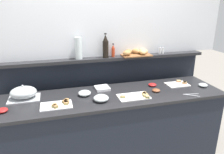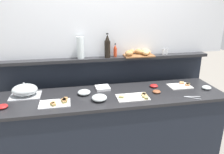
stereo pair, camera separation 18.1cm
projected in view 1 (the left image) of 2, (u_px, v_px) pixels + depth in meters
The scene contains 22 objects.
ground_plane at pixel (103, 132), 3.37m from camera, with size 12.00×12.00×0.00m, color gray.
buffet_counter at pixel (113, 127), 2.68m from camera, with size 2.66×0.70×0.88m.
back_ledge_unit at pixel (103, 96), 3.09m from camera, with size 2.87×0.22×1.23m.
upper_wall_panel at pixel (102, 2), 2.70m from camera, with size 3.47×0.08×1.37m, color white.
sandwich_platter_rear at pixel (136, 96), 2.47m from camera, with size 0.36×0.22×0.04m.
sandwich_platter_front at pixel (58, 105), 2.26m from camera, with size 0.33×0.21×0.04m.
sandwich_platter_side at pixel (178, 84), 2.85m from camera, with size 0.29×0.21×0.04m.
serving_cloche at pixel (24, 93), 2.39m from camera, with size 0.34×0.24×0.17m.
glass_bowl_large at pixel (101, 98), 2.36m from camera, with size 0.17×0.17×0.07m.
glass_bowl_medium at pixel (203, 85), 2.77m from camera, with size 0.11×0.11×0.04m.
glass_bowl_small at pixel (85, 93), 2.50m from camera, with size 0.15×0.15×0.06m.
condiment_bowl_dark at pixel (152, 85), 2.79m from camera, with size 0.10×0.10×0.04m, color red.
condiment_bowl_cream at pixel (2, 110), 2.12m from camera, with size 0.11×0.11×0.04m, color red.
condiment_bowl_red at pixel (156, 90), 2.62m from camera, with size 0.10×0.10×0.03m, color brown.
serving_tongs at pixel (191, 95), 2.52m from camera, with size 0.18×0.12×0.01m.
napkin_stack at pixel (102, 88), 2.69m from camera, with size 0.17×0.17×0.03m, color white.
wine_bottle_dark at pixel (106, 47), 2.77m from camera, with size 0.08×0.08×0.32m.
hot_sauce_bottle at pixel (113, 51), 2.84m from camera, with size 0.04×0.04×0.18m.
salt_shaker at pixel (160, 51), 3.02m from camera, with size 0.03×0.03×0.09m.
pepper_shaker at pixel (163, 50), 3.03m from camera, with size 0.03×0.03×0.09m.
bread_basket at pixel (136, 52), 2.94m from camera, with size 0.42×0.27×0.08m.
water_carafe at pixel (78, 48), 2.70m from camera, with size 0.09×0.09×0.28m, color silver.
Camera 1 is at (-0.63, -2.24, 1.90)m, focal length 34.55 mm.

